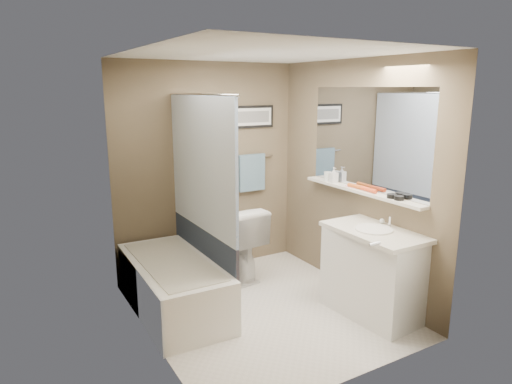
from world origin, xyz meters
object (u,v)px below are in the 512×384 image
toilet (233,241)px  soap_bottle (334,175)px  hair_brush_front (368,190)px  vanity (373,274)px  candle_bowl_near (399,198)px  hair_brush_back (356,186)px  bathtub (174,286)px  glass_jar (328,176)px  candle_bowl_far (392,196)px

toilet → soap_bottle: soap_bottle is taller
toilet → hair_brush_front: 1.63m
toilet → vanity: size_ratio=0.93×
candle_bowl_near → hair_brush_back: 0.56m
hair_brush_front → soap_bottle: (0.00, 0.53, 0.06)m
bathtub → glass_jar: (1.79, -0.08, 0.92)m
candle_bowl_far → glass_jar: size_ratio=0.90×
candle_bowl_far → hair_brush_front: (0.00, 0.31, 0.00)m
vanity → soap_bottle: soap_bottle is taller
hair_brush_back → glass_jar: bearing=90.0°
candle_bowl_near → candle_bowl_far: (0.00, 0.09, 0.00)m
candle_bowl_near → hair_brush_back: bearing=90.0°
soap_bottle → candle_bowl_near: bearing=-90.0°
glass_jar → soap_bottle: bearing=-90.0°
candle_bowl_near → soap_bottle: (0.00, 0.92, 0.06)m
hair_brush_front → soap_bottle: bearing=90.0°
candle_bowl_near → glass_jar: bearing=90.0°
candle_bowl_near → glass_jar: (0.00, 1.02, 0.03)m
candle_bowl_near → glass_jar: 1.02m
vanity → glass_jar: bearing=74.5°
candle_bowl_near → candle_bowl_far: bearing=90.0°
hair_brush_front → hair_brush_back: same height
bathtub → vanity: (1.60, -1.01, 0.15)m
toilet → candle_bowl_near: size_ratio=9.29×
soap_bottle → toilet: bearing=145.7°
toilet → hair_brush_back: 1.51m
candle_bowl_near → hair_brush_front: 0.39m
hair_brush_front → hair_brush_back: size_ratio=1.00×
candle_bowl_near → candle_bowl_far: same height
toilet → soap_bottle: 1.35m
candle_bowl_near → soap_bottle: size_ratio=0.55×
candle_bowl_far → soap_bottle: soap_bottle is taller
toilet → glass_jar: bearing=145.7°
candle_bowl_near → glass_jar: size_ratio=0.90×
bathtub → soap_bottle: bearing=-4.4°
candle_bowl_far → glass_jar: glass_jar is taller
candle_bowl_far → bathtub: bearing=150.5°
bathtub → candle_bowl_far: size_ratio=16.67×
bathtub → hair_brush_front: size_ratio=6.82×
toilet → hair_brush_front: (0.91, -1.14, 0.72)m
hair_brush_front → bathtub: bearing=158.5°
vanity → soap_bottle: 1.17m
bathtub → hair_brush_front: 2.11m
glass_jar → bathtub: bearing=177.5°
toilet → vanity: (0.72, -1.45, -0.02)m
candle_bowl_far → soap_bottle: (0.00, 0.83, 0.06)m
toilet → candle_bowl_near: 1.92m
hair_brush_front → glass_jar: (0.00, 0.63, 0.03)m
candle_bowl_near → soap_bottle: soap_bottle is taller
candle_bowl_far → soap_bottle: bearing=90.0°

